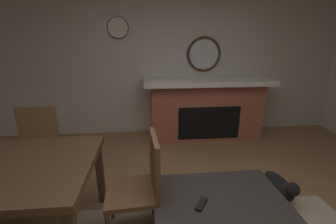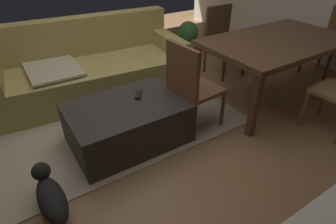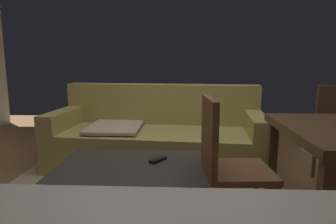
# 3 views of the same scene
# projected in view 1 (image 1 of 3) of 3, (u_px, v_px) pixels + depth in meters

# --- Properties ---
(wall_back_fireplace_side) EXTENTS (6.84, 0.12, 2.72)m
(wall_back_fireplace_side) POSITION_uv_depth(u_px,v_px,m) (166.00, 58.00, 4.08)
(wall_back_fireplace_side) COLOR beige
(wall_back_fireplace_side) RESTS_ON ground
(fireplace) EXTENTS (2.13, 0.76, 1.06)m
(fireplace) POSITION_uv_depth(u_px,v_px,m) (205.00, 108.00, 4.03)
(fireplace) COLOR #9E5642
(fireplace) RESTS_ON ground
(round_wall_mirror) EXTENTS (0.61, 0.05, 0.61)m
(round_wall_mirror) POSITION_uv_depth(u_px,v_px,m) (204.00, 54.00, 4.03)
(round_wall_mirror) COLOR #4C331E
(ottoman_coffee_table) EXTENTS (1.09, 0.75, 0.42)m
(ottoman_coffee_table) POSITION_uv_depth(u_px,v_px,m) (217.00, 218.00, 1.97)
(ottoman_coffee_table) COLOR #2D2826
(ottoman_coffee_table) RESTS_ON ground
(tv_remote) EXTENTS (0.13, 0.16, 0.02)m
(tv_remote) POSITION_uv_depth(u_px,v_px,m) (201.00, 204.00, 1.81)
(tv_remote) COLOR black
(tv_remote) RESTS_ON ottoman_coffee_table
(dining_chair_south) EXTENTS (0.46, 0.46, 0.93)m
(dining_chair_south) POSITION_uv_depth(u_px,v_px,m) (37.00, 142.00, 2.69)
(dining_chair_south) COLOR brown
(dining_chair_south) RESTS_ON ground
(dining_chair_west) EXTENTS (0.47, 0.47, 0.93)m
(dining_chair_west) POSITION_uv_depth(u_px,v_px,m) (142.00, 181.00, 1.94)
(dining_chair_west) COLOR brown
(dining_chair_west) RESTS_ON ground
(small_dog) EXTENTS (0.20, 0.54, 0.27)m
(small_dog) POSITION_uv_depth(u_px,v_px,m) (280.00, 185.00, 2.49)
(small_dog) COLOR black
(small_dog) RESTS_ON ground
(wall_clock) EXTENTS (0.35, 0.03, 0.35)m
(wall_clock) POSITION_uv_depth(u_px,v_px,m) (118.00, 28.00, 3.77)
(wall_clock) COLOR silver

